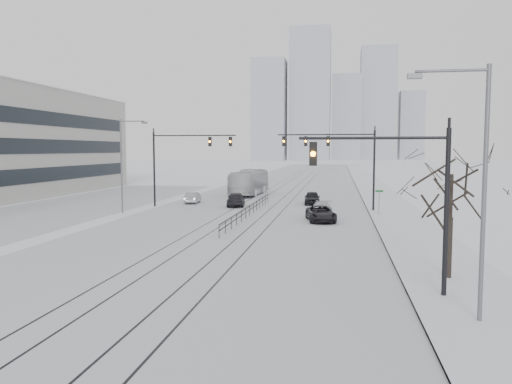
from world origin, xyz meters
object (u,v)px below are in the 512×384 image
sedan_sb_outer (193,198)px  sedan_nb_far (312,198)px  sedan_nb_front (321,214)px  traffic_mast_near (406,188)px  sedan_nb_right (321,210)px  box_truck (249,182)px  sedan_sb_inner (236,199)px  bare_tree (451,185)px

sedan_sb_outer → sedan_nb_far: 13.56m
sedan_sb_outer → sedan_nb_front: 19.33m
sedan_nb_front → sedan_nb_far: sedan_nb_far is taller
sedan_sb_outer → sedan_nb_far: sedan_nb_far is taller
traffic_mast_near → sedan_nb_far: traffic_mast_near is taller
sedan_nb_right → box_truck: bearing=122.9°
sedan_nb_front → sedan_nb_far: (-1.43, 13.24, 0.06)m
traffic_mast_near → sedan_sb_outer: (-19.12, 33.67, -3.93)m
sedan_nb_front → traffic_mast_near: bearing=-89.3°
sedan_sb_inner → box_truck: box_truck is taller
sedan_nb_front → bare_tree: bearing=-80.6°
traffic_mast_near → bare_tree: size_ratio=1.15×
traffic_mast_near → sedan_sb_inner: traffic_mast_near is taller
bare_tree → sedan_nb_front: size_ratio=1.28×
bare_tree → sedan_nb_far: size_ratio=1.44×
sedan_sb_inner → sedan_sb_outer: size_ratio=1.20×
sedan_nb_right → sedan_sb_outer: bearing=154.9°
sedan_nb_far → bare_tree: bearing=-78.9°
sedan_sb_outer → sedan_nb_front: bearing=134.7°
sedan_sb_inner → box_truck: (-0.92, 13.49, 0.91)m
traffic_mast_near → sedan_nb_front: size_ratio=1.47×
sedan_nb_front → sedan_nb_right: bearing=81.9°
bare_tree → sedan_nb_right: bare_tree is taller
traffic_mast_near → sedan_nb_right: traffic_mast_near is taller
sedan_nb_far → box_truck: (-8.96, 10.23, 0.97)m
sedan_sb_outer → sedan_nb_right: sedan_nb_right is taller
traffic_mast_near → bare_tree: traffic_mast_near is taller
bare_tree → sedan_sb_inner: bearing=119.5°
sedan_sb_outer → sedan_nb_front: size_ratio=0.80×
bare_tree → sedan_sb_inner: bare_tree is taller
traffic_mast_near → box_truck: bearing=108.0°
traffic_mast_near → sedan_nb_right: size_ratio=1.60×
box_truck → sedan_nb_front: bearing=116.8°
bare_tree → sedan_sb_inner: size_ratio=1.33×
traffic_mast_near → sedan_nb_front: bearing=101.0°
bare_tree → box_truck: 45.29m
sedan_nb_far → sedan_nb_front: bearing=-86.9°
sedan_nb_right → sedan_nb_far: 10.04m
traffic_mast_near → sedan_nb_right: (-4.28, 24.71, -3.93)m
bare_tree → box_truck: (-16.96, 41.90, -2.80)m
traffic_mast_near → bare_tree: bearing=51.2°
sedan_nb_front → sedan_nb_right: 3.29m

